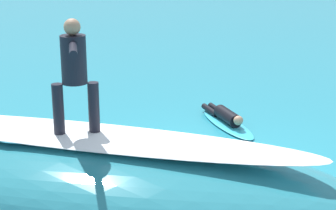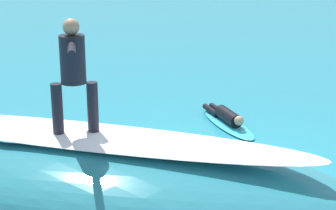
# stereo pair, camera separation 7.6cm
# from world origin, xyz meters

# --- Properties ---
(ground_plane) EXTENTS (120.00, 120.00, 0.00)m
(ground_plane) POSITION_xyz_m (0.00, 0.00, 0.00)
(ground_plane) COLOR teal
(wave_crest) EXTENTS (8.17, 4.42, 1.21)m
(wave_crest) POSITION_xyz_m (0.67, 2.31, 0.61)
(wave_crest) COLOR teal
(wave_crest) RESTS_ON ground_plane
(wave_foam_lip) EXTENTS (6.67, 2.25, 0.08)m
(wave_foam_lip) POSITION_xyz_m (0.67, 2.31, 1.25)
(wave_foam_lip) COLOR white
(wave_foam_lip) RESTS_ON wave_crest
(surfboard_riding) EXTENTS (2.06, 1.71, 0.06)m
(surfboard_riding) POSITION_xyz_m (0.81, 2.34, 1.24)
(surfboard_riding) COLOR #33B2D1
(surfboard_riding) RESTS_ON wave_crest
(surfer_riding) EXTENTS (0.97, 1.28, 1.60)m
(surfer_riding) POSITION_xyz_m (0.81, 2.34, 2.20)
(surfer_riding) COLOR black
(surfer_riding) RESTS_ON surfboard_riding
(surfboard_paddling) EXTENTS (1.91, 1.83, 0.06)m
(surfboard_paddling) POSITION_xyz_m (0.33, -2.33, 0.03)
(surfboard_paddling) COLOR #33B2D1
(surfboard_paddling) RESTS_ON ground_plane
(surfer_paddling) EXTENTS (1.32, 1.25, 0.29)m
(surfer_paddling) POSITION_xyz_m (0.42, -2.42, 0.19)
(surfer_paddling) COLOR black
(surfer_paddling) RESTS_ON surfboard_paddling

